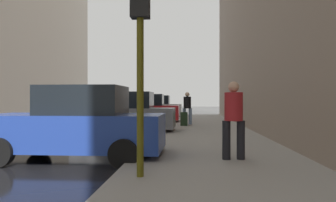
{
  "coord_description": "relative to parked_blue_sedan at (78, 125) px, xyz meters",
  "views": [
    {
      "loc": [
        5.34,
        -9.44,
        1.46
      ],
      "look_at": [
        4.27,
        6.79,
        1.39
      ],
      "focal_mm": 35.0,
      "sensor_mm": 36.0,
      "label": 1
    }
  ],
  "objects": [
    {
      "name": "ground_plane",
      "position": [
        -2.65,
        1.73,
        -0.85
      ],
      "size": [
        120.0,
        120.0,
        0.0
      ],
      "primitive_type": "plane",
      "color": "black"
    },
    {
      "name": "sidewalk",
      "position": [
        3.35,
        1.73,
        -0.77
      ],
      "size": [
        4.0,
        40.0,
        0.15
      ],
      "primitive_type": "cube",
      "color": "gray",
      "rests_on": "ground_plane"
    },
    {
      "name": "parked_blue_sedan",
      "position": [
        0.0,
        0.0,
        0.0
      ],
      "size": [
        4.22,
        2.09,
        1.79
      ],
      "color": "navy",
      "rests_on": "ground_plane"
    },
    {
      "name": "parked_gray_coupe",
      "position": [
        -0.0,
        6.02,
        0.0
      ],
      "size": [
        4.22,
        2.09,
        1.79
      ],
      "color": "slate",
      "rests_on": "ground_plane"
    },
    {
      "name": "parked_red_hatchback",
      "position": [
        0.0,
        11.9,
        0.0
      ],
      "size": [
        4.21,
        2.07,
        1.79
      ],
      "color": "#B2191E",
      "rests_on": "ground_plane"
    },
    {
      "name": "parked_silver_sedan",
      "position": [
        0.0,
        18.0,
        0.0
      ],
      "size": [
        4.21,
        2.09,
        1.79
      ],
      "color": "#B7BABF",
      "rests_on": "ground_plane"
    },
    {
      "name": "fire_hydrant",
      "position": [
        1.8,
        7.43,
        -0.35
      ],
      "size": [
        0.42,
        0.22,
        0.7
      ],
      "color": "red",
      "rests_on": "sidewalk"
    },
    {
      "name": "traffic_light",
      "position": [
        1.85,
        -2.18,
        1.91
      ],
      "size": [
        0.32,
        0.32,
        3.6
      ],
      "color": "#514C0F",
      "rests_on": "sidewalk"
    },
    {
      "name": "pedestrian_in_jeans",
      "position": [
        2.57,
        9.71,
        0.26
      ],
      "size": [
        0.51,
        0.43,
        1.71
      ],
      "color": "#728CB2",
      "rests_on": "sidewalk"
    },
    {
      "name": "pedestrian_in_red_jacket",
      "position": [
        3.66,
        -0.47,
        0.26
      ],
      "size": [
        0.52,
        0.44,
        1.71
      ],
      "color": "black",
      "rests_on": "sidewalk"
    },
    {
      "name": "rolling_suitcase",
      "position": [
        2.41,
        8.92,
        -0.36
      ],
      "size": [
        0.37,
        0.57,
        1.04
      ],
      "color": "black",
      "rests_on": "sidewalk"
    }
  ]
}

